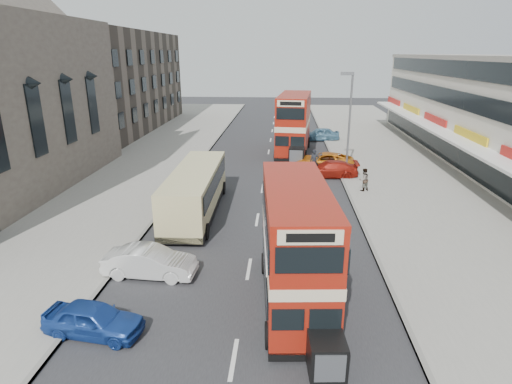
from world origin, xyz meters
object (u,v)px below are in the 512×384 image
at_px(coach, 196,190).
at_px(cyclist, 314,168).
at_px(car_right_c, 320,134).
at_px(bus_main, 296,246).
at_px(pedestrian_near, 364,179).
at_px(street_lamp, 349,116).
at_px(car_left_front, 150,262).
at_px(car_left_near, 94,319).
at_px(car_right_a, 329,169).
at_px(bus_second, 294,124).
at_px(car_right_b, 324,161).

height_order(coach, cyclist, coach).
relative_size(car_right_c, cyclist, 1.89).
relative_size(bus_main, coach, 0.86).
relative_size(pedestrian_near, cyclist, 0.72).
height_order(street_lamp, car_left_front, street_lamp).
xyz_separation_m(coach, car_left_near, (-1.24, -11.86, -0.94)).
distance_m(car_left_near, cyclist, 22.10).
xyz_separation_m(car_left_front, car_right_c, (9.90, 30.91, 0.06)).
height_order(street_lamp, car_right_c, street_lamp).
distance_m(car_left_front, car_right_a, 18.87).
distance_m(bus_main, car_left_near, 7.76).
distance_m(bus_second, car_right_b, 6.51).
bearing_deg(pedestrian_near, street_lamp, -110.19).
bearing_deg(car_right_c, car_left_near, -20.44).
bearing_deg(car_right_c, car_right_b, -6.14).
relative_size(street_lamp, bus_main, 0.95).
distance_m(bus_second, cyclist, 8.79).
distance_m(street_lamp, car_left_front, 20.50).
bearing_deg(pedestrian_near, car_left_front, 18.08).
height_order(bus_main, bus_second, bus_second).
bearing_deg(bus_main, coach, -62.30).
height_order(coach, car_left_near, coach).
distance_m(car_left_near, car_right_c, 36.63).
distance_m(bus_second, car_left_front, 25.46).
xyz_separation_m(bus_main, car_left_near, (-7.11, -2.49, -1.86)).
xyz_separation_m(bus_second, car_left_front, (-6.80, -24.43, -2.25)).
height_order(car_left_near, cyclist, cyclist).
bearing_deg(car_left_front, street_lamp, -29.33).
height_order(coach, car_right_c, coach).
xyz_separation_m(car_right_c, pedestrian_near, (1.66, -18.42, 0.24)).
bearing_deg(bus_main, bus_second, -95.29).
height_order(bus_main, car_right_b, bus_main).
distance_m(bus_main, pedestrian_near, 15.14).
relative_size(street_lamp, car_left_near, 2.29).
xyz_separation_m(street_lamp, pedestrian_near, (0.69, -4.39, -3.81)).
relative_size(bus_second, car_right_b, 2.08).
bearing_deg(coach, car_right_a, 42.37).
xyz_separation_m(coach, car_right_b, (8.85, 11.15, -0.86)).
bearing_deg(bus_second, cyclist, 105.69).
bearing_deg(car_right_a, car_right_c, 178.59).
distance_m(car_left_near, pedestrian_near, 20.69).
relative_size(car_left_near, car_right_c, 0.82).
distance_m(pedestrian_near, cyclist, 4.82).
distance_m(car_left_near, car_right_a, 22.86).
xyz_separation_m(bus_second, coach, (-6.29, -16.71, -1.38)).
bearing_deg(street_lamp, coach, -138.49).
xyz_separation_m(bus_main, coach, (-5.87, 9.37, -0.92)).
height_order(car_left_near, car_right_b, car_right_b).
height_order(car_left_front, car_right_b, car_right_b).
bearing_deg(coach, car_right_b, 50.39).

